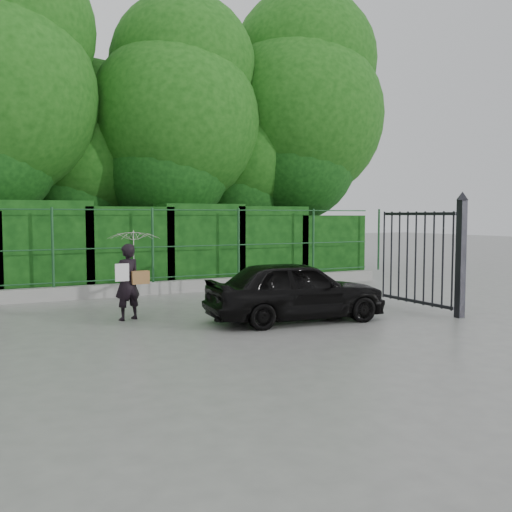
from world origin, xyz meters
name	(u,v)px	position (x,y,z in m)	size (l,w,h in m)	color
ground	(208,328)	(0.00, 0.00, 0.00)	(80.00, 80.00, 0.00)	gray
kerb	(137,289)	(0.00, 4.50, 0.15)	(14.00, 0.25, 0.30)	#9E9E99
fence	(145,245)	(0.22, 4.50, 1.20)	(14.13, 0.06, 1.80)	#1C4A25
hedge	(128,249)	(0.04, 5.50, 1.05)	(14.20, 1.20, 2.26)	black
trees	(144,123)	(1.14, 7.74, 4.62)	(17.10, 6.15, 8.08)	black
gate	(442,253)	(4.60, -0.72, 1.19)	(0.22, 2.33, 2.36)	black
woman	(133,260)	(-0.90, 1.43, 1.10)	(0.93, 0.95, 1.66)	black
car	(296,290)	(1.69, -0.08, 0.56)	(1.32, 3.29, 1.12)	black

